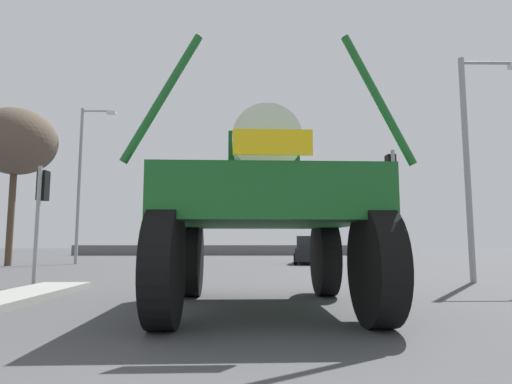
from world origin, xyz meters
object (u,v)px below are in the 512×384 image
(oversize_sprayer, at_px, (264,209))
(sedan_ahead, at_px, (311,251))
(traffic_signal_near_right, at_px, (392,187))
(traffic_signal_far_left, at_px, (191,221))
(streetlight_far_left, at_px, (82,176))
(bare_tree_left, at_px, (16,142))
(traffic_signal_near_left, at_px, (42,199))
(streetlight_near_right, at_px, (472,152))

(oversize_sprayer, distance_m, sedan_ahead, 16.58)
(traffic_signal_near_right, xyz_separation_m, traffic_signal_far_left, (-7.89, 16.44, -0.19))
(oversize_sprayer, bearing_deg, streetlight_far_left, 29.60)
(bare_tree_left, bearing_deg, traffic_signal_far_left, 37.05)
(sedan_ahead, height_order, traffic_signal_near_left, traffic_signal_near_left)
(oversize_sprayer, distance_m, bare_tree_left, 19.39)
(traffic_signal_near_right, bearing_deg, sedan_ahead, 92.66)
(traffic_signal_near_right, bearing_deg, bare_tree_left, 147.93)
(traffic_signal_near_left, xyz_separation_m, streetlight_near_right, (12.70, 0.98, 1.57))
(oversize_sprayer, xyz_separation_m, traffic_signal_far_left, (-4.12, 20.45, 0.74))
(streetlight_far_left, bearing_deg, sedan_ahead, 1.66)
(oversize_sprayer, xyz_separation_m, sedan_ahead, (3.20, 16.23, -1.11))
(oversize_sprayer, height_order, traffic_signal_near_left, oversize_sprayer)
(streetlight_near_right, relative_size, bare_tree_left, 0.86)
(traffic_signal_near_left, distance_m, traffic_signal_near_right, 9.84)
(streetlight_near_right, bearing_deg, bare_tree_left, 154.33)
(oversize_sprayer, distance_m, streetlight_near_right, 8.58)
(sedan_ahead, relative_size, traffic_signal_near_left, 1.30)
(traffic_signal_near_right, bearing_deg, oversize_sprayer, -133.26)
(traffic_signal_near_right, distance_m, streetlight_far_left, 17.97)
(sedan_ahead, height_order, streetlight_far_left, streetlight_far_left)
(traffic_signal_near_right, height_order, streetlight_near_right, streetlight_near_right)
(traffic_signal_near_right, xyz_separation_m, bare_tree_left, (-16.21, 10.16, 3.61))
(traffic_signal_far_left, bearing_deg, streetlight_near_right, -55.15)
(oversize_sprayer, distance_m, traffic_signal_near_left, 7.29)
(oversize_sprayer, height_order, bare_tree_left, bare_tree_left)
(oversize_sprayer, xyz_separation_m, streetlight_far_left, (-9.58, 15.85, 3.00))
(bare_tree_left, bearing_deg, traffic_signal_near_left, -57.84)
(streetlight_near_right, bearing_deg, streetlight_far_left, 146.20)
(streetlight_far_left, xyz_separation_m, bare_tree_left, (-2.86, -1.69, 1.54))
(oversize_sprayer, height_order, sedan_ahead, oversize_sprayer)
(streetlight_far_left, bearing_deg, bare_tree_left, -149.44)
(traffic_signal_far_left, bearing_deg, oversize_sprayer, -78.62)
(traffic_signal_near_right, bearing_deg, streetlight_near_right, 19.02)
(traffic_signal_near_left, distance_m, bare_tree_left, 12.63)
(traffic_signal_far_left, bearing_deg, traffic_signal_near_right, -64.37)
(bare_tree_left, bearing_deg, sedan_ahead, 7.50)
(traffic_signal_near_left, bearing_deg, streetlight_far_left, 106.56)
(traffic_signal_near_left, relative_size, streetlight_near_right, 0.47)
(traffic_signal_near_left, bearing_deg, sedan_ahead, 52.82)
(sedan_ahead, xyz_separation_m, traffic_signal_near_left, (-9.26, -12.21, 1.69))
(sedan_ahead, bearing_deg, bare_tree_left, 105.32)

